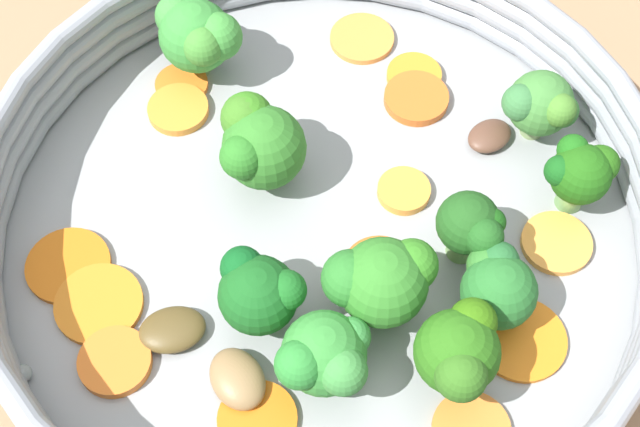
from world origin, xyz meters
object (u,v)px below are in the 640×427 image
carrot_slice_12 (369,39)px  broccoli_floret_6 (198,35)px  broccoli_floret_0 (459,352)px  carrot_slice_11 (99,304)px  carrot_slice_9 (182,85)px  broccoli_floret_9 (259,292)px  carrot_slice_1 (68,266)px  carrot_slice_6 (416,98)px  broccoli_floret_1 (325,356)px  carrot_slice_8 (556,243)px  broccoli_floret_3 (378,280)px  broccoli_floret_5 (471,230)px  broccoli_floret_4 (257,140)px  broccoli_floret_2 (497,285)px  carrot_slice_3 (521,339)px  carrot_slice_4 (414,76)px  broccoli_floret_8 (541,105)px  broccoli_floret_7 (580,172)px  mushroom_piece_1 (490,136)px  mushroom_piece_2 (172,330)px  carrot_slice_5 (257,419)px  skillet (320,234)px  mushroom_piece_0 (238,379)px  carrot_slice_10 (115,362)px  carrot_slice_2 (178,109)px  carrot_slice_13 (380,270)px

carrot_slice_12 → broccoli_floret_6: bearing=-65.9°
broccoli_floret_0 → carrot_slice_11: bearing=-91.5°
carrot_slice_9 → broccoli_floret_9: broccoli_floret_9 is taller
carrot_slice_1 → carrot_slice_9: size_ratio=1.41×
carrot_slice_6 → broccoli_floret_1: 0.18m
carrot_slice_8 → broccoli_floret_3: 0.11m
broccoli_floret_5 → broccoli_floret_6: 0.19m
carrot_slice_8 → broccoli_floret_6: 0.23m
carrot_slice_12 → broccoli_floret_4: (0.11, -0.04, 0.03)m
broccoli_floret_2 → broccoli_floret_5: 0.03m
carrot_slice_3 → carrot_slice_4: (-0.16, -0.08, 0.00)m
broccoli_floret_8 → carrot_slice_1: bearing=-60.3°
carrot_slice_1 → broccoli_floret_7: (-0.09, 0.25, 0.03)m
broccoli_floret_9 → mushroom_piece_1: size_ratio=1.72×
mushroom_piece_2 → broccoli_floret_4: bearing=168.1°
carrot_slice_9 → carrot_slice_11: (0.15, -0.00, 0.00)m
broccoli_floret_0 → broccoli_floret_3: broccoli_floret_3 is taller
carrot_slice_1 → broccoli_floret_5: bearing=102.6°
carrot_slice_3 → carrot_slice_5: size_ratio=1.19×
carrot_slice_12 → broccoli_floret_3: 0.18m
broccoli_floret_3 → carrot_slice_5: bearing=-33.4°
skillet → broccoli_floret_4: size_ratio=6.62×
carrot_slice_1 → carrot_slice_5: same height
carrot_slice_6 → broccoli_floret_0: 0.17m
broccoli_floret_8 → broccoli_floret_9: broccoli_floret_9 is taller
skillet → mushroom_piece_0: 0.10m
carrot_slice_3 → carrot_slice_4: size_ratio=1.40×
carrot_slice_3 → broccoli_floret_4: size_ratio=0.87×
broccoli_floret_2 → carrot_slice_5: bearing=-52.0°
carrot_slice_10 → mushroom_piece_1: (-0.17, 0.17, 0.00)m
carrot_slice_3 → mushroom_piece_0: 0.14m
broccoli_floret_5 → mushroom_piece_1: bearing=175.6°
broccoli_floret_2 → carrot_slice_6: bearing=-156.5°
carrot_slice_4 → carrot_slice_8: (0.10, 0.09, -0.00)m
carrot_slice_5 → carrot_slice_2: bearing=-153.1°
carrot_slice_1 → broccoli_floret_7: 0.27m
mushroom_piece_1 → carrot_slice_12: bearing=-127.7°
skillet → carrot_slice_12: 0.14m
broccoli_floret_2 → broccoli_floret_5: (-0.03, -0.02, 0.00)m
carrot_slice_5 → carrot_slice_10: (-0.01, -0.07, 0.00)m
carrot_slice_9 → mushroom_piece_2: bearing=14.0°
carrot_slice_10 → broccoli_floret_6: size_ratio=0.67×
carrot_slice_8 → carrot_slice_9: size_ratio=1.20×
broccoli_floret_1 → broccoli_floret_9: 0.04m
carrot_slice_8 → carrot_slice_13: 0.10m
carrot_slice_6 → broccoli_floret_9: bearing=-20.9°
carrot_slice_6 → broccoli_floret_1: size_ratio=0.85×
broccoli_floret_3 → carrot_slice_1: bearing=-87.4°
broccoli_floret_0 → broccoli_floret_6: size_ratio=0.96×
carrot_slice_6 → broccoli_floret_3: (0.14, -0.00, 0.03)m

